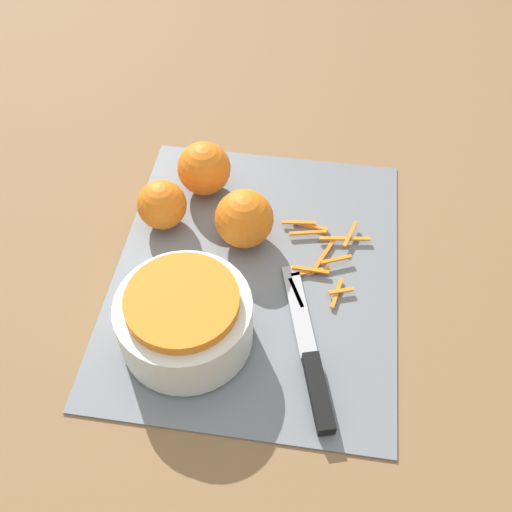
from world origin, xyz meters
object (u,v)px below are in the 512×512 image
(orange_left, at_px, (244,219))
(orange_back, at_px, (204,168))
(knife, at_px, (313,372))
(orange_right, at_px, (162,205))
(bowl_speckled, at_px, (185,318))

(orange_left, relative_size, orange_back, 1.03)
(orange_left, bearing_deg, knife, -150.14)
(knife, xyz_separation_m, orange_back, (0.28, 0.18, 0.03))
(orange_right, distance_m, orange_back, 0.09)
(orange_left, height_order, orange_right, orange_left)
(knife, relative_size, orange_right, 3.36)
(knife, bearing_deg, bowl_speckled, 63.20)
(orange_right, relative_size, orange_back, 0.89)
(knife, bearing_deg, orange_left, 13.66)
(knife, relative_size, orange_back, 2.99)
(bowl_speckled, bearing_deg, knife, -100.59)
(orange_left, xyz_separation_m, orange_back, (0.09, 0.07, -0.00))
(orange_back, bearing_deg, knife, -147.00)
(bowl_speckled, relative_size, knife, 0.69)
(knife, xyz_separation_m, orange_left, (0.20, 0.11, 0.03))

